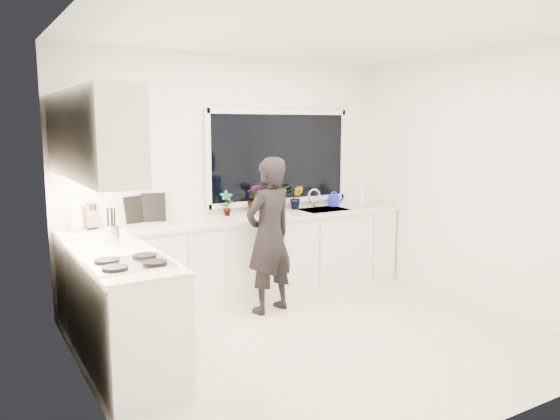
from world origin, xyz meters
TOP-DOWN VIEW (x-y plane):
  - floor at (0.00, 0.00)m, footprint 4.00×3.50m
  - wall_back at (0.00, 1.76)m, footprint 4.00×0.02m
  - wall_left at (-2.01, 0.00)m, footprint 0.02×3.50m
  - wall_right at (2.01, 0.00)m, footprint 0.02×3.50m
  - ceiling at (0.00, 0.00)m, footprint 4.00×3.50m
  - window at (0.60, 1.73)m, footprint 1.80×0.02m
  - base_cabinets_back at (0.00, 1.45)m, footprint 3.92×0.58m
  - base_cabinets_left at (-1.67, 0.35)m, footprint 0.58×1.60m
  - countertop_back at (0.00, 1.44)m, footprint 3.94×0.62m
  - countertop_left at (-1.67, 0.35)m, footprint 0.62×1.60m
  - upper_cabinets at (-1.79, 0.70)m, footprint 0.34×2.10m
  - sink at (1.05, 1.45)m, footprint 0.58×0.42m
  - faucet at (1.05, 1.65)m, footprint 0.03×0.03m
  - stovetop at (-1.69, -0.00)m, footprint 0.56×0.48m
  - person at (-0.02, 0.90)m, footprint 0.66×0.51m
  - pizza_tray at (0.21, 1.42)m, footprint 0.56×0.47m
  - pizza at (0.21, 1.42)m, footprint 0.51×0.42m
  - watering_can at (1.32, 1.61)m, footprint 0.16×0.16m
  - paper_towel_roll at (-1.77, 1.55)m, footprint 0.11×0.11m
  - knife_block at (-1.62, 1.59)m, footprint 0.15×0.13m
  - utensil_crock at (-1.62, 0.80)m, footprint 0.15×0.15m
  - picture_frame_large at (-1.17, 1.69)m, footprint 0.22×0.08m
  - picture_frame_small at (-0.97, 1.69)m, footprint 0.25×0.09m
  - herb_plants at (0.41, 1.61)m, footprint 1.11×0.37m
  - soap_bottles at (1.54, 1.30)m, footprint 0.23×0.17m

SIDE VIEW (x-z plane):
  - floor at x=0.00m, z-range -0.02..0.00m
  - base_cabinets_back at x=0.00m, z-range 0.00..0.88m
  - base_cabinets_left at x=-1.67m, z-range 0.00..0.88m
  - person at x=-0.02m, z-range 0.00..1.61m
  - sink at x=1.05m, z-range 0.80..0.94m
  - countertop_back at x=0.00m, z-range 0.88..0.92m
  - countertop_left at x=-1.67m, z-range 0.88..0.92m
  - stovetop at x=-1.69m, z-range 0.92..0.95m
  - pizza_tray at x=0.21m, z-range 0.92..0.95m
  - pizza at x=0.21m, z-range 0.95..0.96m
  - watering_can at x=1.32m, z-range 0.92..1.05m
  - utensil_crock at x=-1.62m, z-range 0.92..1.08m
  - faucet at x=1.05m, z-range 0.92..1.14m
  - knife_block at x=-1.62m, z-range 0.92..1.14m
  - paper_towel_roll at x=-1.77m, z-range 0.92..1.18m
  - soap_bottles at x=1.54m, z-range 0.90..1.21m
  - picture_frame_large at x=-1.17m, z-range 0.92..1.20m
  - picture_frame_small at x=-0.97m, z-range 0.92..1.22m
  - herb_plants at x=0.41m, z-range 0.91..1.25m
  - wall_back at x=0.00m, z-range 0.00..2.70m
  - wall_left at x=-2.01m, z-range 0.00..2.70m
  - wall_right at x=2.01m, z-range 0.00..2.70m
  - window at x=0.60m, z-range 1.05..2.05m
  - upper_cabinets at x=-1.79m, z-range 1.50..2.20m
  - ceiling at x=0.00m, z-range 2.70..2.72m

